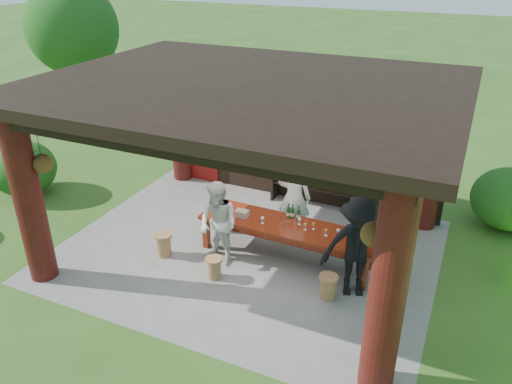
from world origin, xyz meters
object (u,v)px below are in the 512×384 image
at_px(tasting_table, 287,230).
at_px(guest_woman, 218,224).
at_px(host, 294,197).
at_px(guest_man, 357,247).
at_px(wine_shelf, 330,161).
at_px(stool_near_left, 214,267).
at_px(napkin_basket, 242,214).
at_px(stool_near_right, 328,286).
at_px(stool_far_left, 164,244).

distance_m(tasting_table, guest_woman, 1.36).
distance_m(host, guest_man, 2.14).
bearing_deg(wine_shelf, guest_man, -64.60).
height_order(stool_near_left, napkin_basket, napkin_basket).
relative_size(tasting_table, stool_near_right, 7.86).
bearing_deg(tasting_table, stool_near_right, -38.23).
relative_size(stool_near_right, napkin_basket, 1.74).
xyz_separation_m(host, guest_woman, (-1.00, -1.45, -0.11)).
relative_size(tasting_table, stool_near_left, 8.35).
bearing_deg(guest_man, stool_near_right, -159.97).
bearing_deg(guest_man, tasting_table, 138.85).
bearing_deg(host, stool_near_right, 123.68).
distance_m(stool_far_left, guest_woman, 1.30).
bearing_deg(guest_man, stool_far_left, 164.99).
height_order(stool_near_left, stool_far_left, stool_far_left).
relative_size(host, guest_man, 1.01).
xyz_separation_m(stool_far_left, napkin_basket, (1.34, 0.87, 0.56)).
height_order(stool_near_left, stool_near_right, stool_near_right).
distance_m(stool_near_left, host, 2.27).
xyz_separation_m(wine_shelf, napkin_basket, (-1.06, -2.45, -0.40)).
distance_m(tasting_table, stool_far_left, 2.51).
bearing_deg(wine_shelf, stool_near_right, -72.63).
bearing_deg(stool_near_right, stool_far_left, -179.20).
bearing_deg(tasting_table, napkin_basket, -176.13).
relative_size(wine_shelf, stool_near_left, 6.48).
height_order(stool_near_right, guest_man, guest_man).
bearing_deg(napkin_basket, wine_shelf, 66.65).
xyz_separation_m(stool_near_left, stool_near_right, (2.12, 0.31, 0.01)).
distance_m(stool_near_left, napkin_basket, 1.28).
bearing_deg(tasting_table, stool_far_left, -157.84).
bearing_deg(wine_shelf, stool_near_left, -107.06).
height_order(stool_near_right, napkin_basket, napkin_basket).
xyz_separation_m(tasting_table, napkin_basket, (-0.96, -0.06, 0.18)).
height_order(guest_man, napkin_basket, guest_man).
xyz_separation_m(wine_shelf, guest_man, (1.40, -2.95, -0.26)).
distance_m(wine_shelf, tasting_table, 2.46).
bearing_deg(guest_woman, guest_man, 17.59).
distance_m(tasting_table, host, 0.86).
relative_size(tasting_table, napkin_basket, 13.68).
distance_m(stool_near_right, host, 2.23).
relative_size(host, guest_woman, 1.13).
distance_m(guest_man, napkin_basket, 2.51).
bearing_deg(stool_near_right, guest_man, 40.61).
bearing_deg(host, wine_shelf, -103.43).
xyz_separation_m(wine_shelf, guest_woman, (-1.27, -3.05, -0.37)).
height_order(wine_shelf, guest_woman, wine_shelf).
distance_m(stool_near_right, guest_man, 0.87).
relative_size(wine_shelf, stool_far_left, 5.68).
bearing_deg(host, guest_woman, 51.43).
xyz_separation_m(wine_shelf, stool_near_right, (1.02, -3.27, -0.98)).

